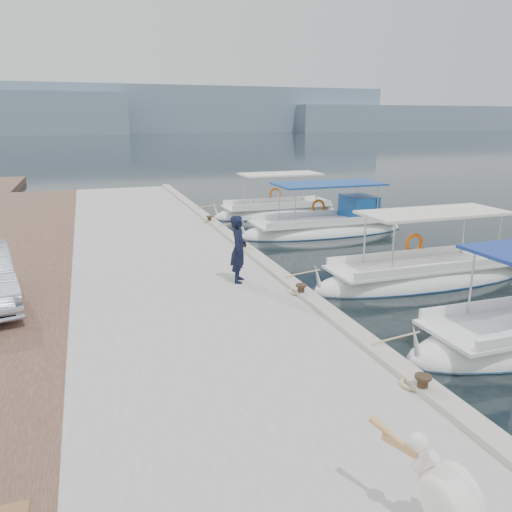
{
  "coord_description": "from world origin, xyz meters",
  "views": [
    {
      "loc": [
        -5.36,
        -9.64,
        4.9
      ],
      "look_at": [
        -1.0,
        3.2,
        1.2
      ],
      "focal_mm": 35.0,
      "sensor_mm": 36.0,
      "label": 1
    }
  ],
  "objects": [
    {
      "name": "distant_hills",
      "position": [
        29.61,
        201.49,
        7.61
      ],
      "size": [
        330.0,
        60.0,
        18.0
      ],
      "color": "slate",
      "rests_on": "ground"
    },
    {
      "name": "concrete_quay",
      "position": [
        -3.0,
        5.0,
        0.25
      ],
      "size": [
        6.0,
        40.0,
        0.5
      ],
      "primitive_type": "cube",
      "color": "#9FA09A",
      "rests_on": "ground"
    },
    {
      "name": "mooring_bollards",
      "position": [
        -0.35,
        1.5,
        0.69
      ],
      "size": [
        0.28,
        20.28,
        0.33
      ],
      "color": "black",
      "rests_on": "concrete_quay"
    },
    {
      "name": "fisherman",
      "position": [
        -1.51,
        3.2,
        1.45
      ],
      "size": [
        0.68,
        0.81,
        1.89
      ],
      "primitive_type": "imported",
      "rotation": [
        0.0,
        0.0,
        1.17
      ],
      "color": "black",
      "rests_on": "concrete_quay"
    },
    {
      "name": "quay_curb",
      "position": [
        -0.22,
        5.0,
        0.56
      ],
      "size": [
        0.44,
        40.0,
        0.12
      ],
      "primitive_type": "cube",
      "color": "#AEA69A",
      "rests_on": "concrete_quay"
    },
    {
      "name": "fishing_caique_c",
      "position": [
        4.37,
        2.76,
        0.12
      ],
      "size": [
        7.56,
        2.09,
        2.83
      ],
      "color": "white",
      "rests_on": "ground"
    },
    {
      "name": "fishing_caique_e",
      "position": [
        4.06,
        14.69,
        0.12
      ],
      "size": [
        6.94,
        2.2,
        2.83
      ],
      "color": "white",
      "rests_on": "ground"
    },
    {
      "name": "pelican",
      "position": [
        -2.06,
        -6.12,
        1.09
      ],
      "size": [
        0.8,
        1.47,
        1.15
      ],
      "color": "tan",
      "rests_on": "concrete_quay"
    },
    {
      "name": "ground",
      "position": [
        0.0,
        0.0,
        0.0
      ],
      "size": [
        400.0,
        400.0,
        0.0
      ],
      "primitive_type": "plane",
      "color": "black",
      "rests_on": "ground"
    },
    {
      "name": "fishing_caique_d",
      "position": [
        4.64,
        10.14,
        0.18
      ],
      "size": [
        7.89,
        2.51,
        2.83
      ],
      "color": "white",
      "rests_on": "ground"
    }
  ]
}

